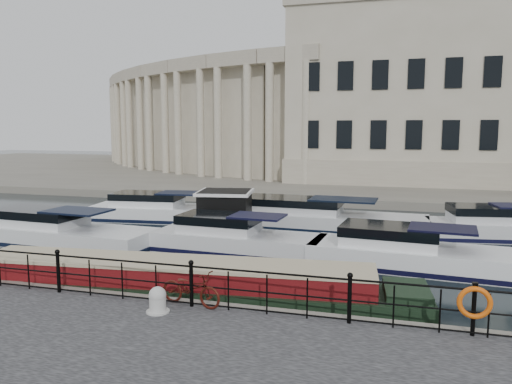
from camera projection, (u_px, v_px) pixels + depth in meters
ground_plane at (222, 298)px, 15.04m from camera, size 160.00×160.00×0.00m
far_bank at (349, 174)px, 52.17m from camera, size 120.00×42.00×0.55m
railing at (191, 282)px, 12.74m from camera, size 24.14×0.14×1.22m
civic_building at (336, 107)px, 47.48m from camera, size 53.55×31.84×16.85m
bicycle at (191, 288)px, 12.82m from camera, size 1.83×0.93×0.92m
mooring_bollard at (158, 300)px, 12.36m from camera, size 0.58×0.58×0.65m
life_ring_post at (475, 304)px, 10.86m from camera, size 0.74×0.20×1.21m
narrowboat at (171, 288)px, 14.87m from camera, size 15.03×3.40×1.55m
harbour_hut at (225, 215)px, 23.82m from camera, size 3.86×3.39×2.22m
cabin_cruisers at (260, 230)px, 23.10m from camera, size 26.49×9.79×1.99m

